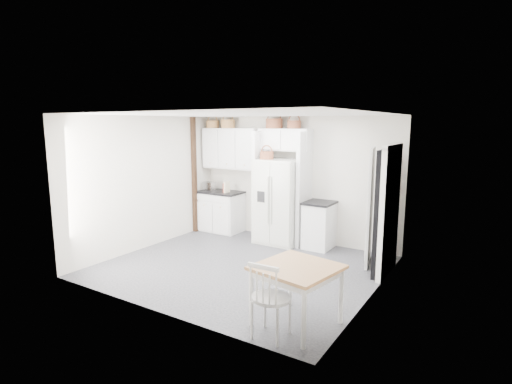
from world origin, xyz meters
The scene contains 27 objects.
floor centered at (0.00, 0.00, 0.00)m, with size 4.50×4.50×0.00m, color black.
ceiling centered at (0.00, 0.00, 2.60)m, with size 4.50×4.50×0.00m, color white.
wall_back centered at (0.00, 2.00, 1.30)m, with size 4.50×4.50×0.00m, color beige.
wall_left centered at (-2.25, 0.00, 1.30)m, with size 4.00×4.00×0.00m, color beige.
wall_right centered at (2.25, 0.00, 1.30)m, with size 4.00×4.00×0.00m, color beige.
refrigerator centered at (-0.15, 1.60, 0.87)m, with size 0.90×0.72×1.74m, color silver.
base_cab_left centered at (-1.72, 1.70, 0.44)m, with size 0.96×0.61×0.89m, color white.
base_cab_right centered at (0.70, 1.70, 0.45)m, with size 0.51×0.61×0.89m, color white.
dining_table centered at (1.70, -1.33, 0.38)m, with size 0.90×0.90×0.75m, color #9A6134.
windsor_chair centered at (1.58, -1.75, 0.48)m, with size 0.47×0.42×0.96m, color white.
counter_left centered at (-1.72, 1.70, 0.91)m, with size 1.00×0.65×0.04m, color black.
counter_right centered at (0.70, 1.70, 0.92)m, with size 0.55×0.65×0.04m, color black.
toaster centered at (-2.02, 1.65, 1.03)m, with size 0.29×0.17×0.20m, color silver.
cookbook_red centered at (-1.54, 1.62, 1.03)m, with size 0.03×0.14×0.21m, color #AB3E29.
cookbook_cream centered at (-1.49, 1.62, 1.05)m, with size 0.04×0.17×0.25m, color beige.
basket_upper_a centered at (-2.03, 1.83, 2.43)m, with size 0.30×0.30×0.17m, color #9F6235.
basket_upper_b centered at (-1.59, 1.83, 2.44)m, with size 0.32×0.32×0.19m, color #9F6235.
basket_bridge_a centered at (-0.41, 1.83, 2.45)m, with size 0.36×0.36×0.20m, color brown.
basket_bridge_b centered at (0.05, 1.83, 2.43)m, with size 0.29×0.29×0.16m, color brown.
basket_fridge_a centered at (-0.39, 1.50, 1.81)m, with size 0.29×0.29×0.15m, color brown.
upper_cabinet centered at (-1.50, 1.83, 1.90)m, with size 1.40×0.34×0.90m, color white.
bridge_cabinet centered at (-0.15, 1.83, 2.12)m, with size 1.12×0.34×0.45m, color white.
fridge_panel_left centered at (-0.66, 1.70, 1.15)m, with size 0.08×0.60×2.30m, color white.
fridge_panel_right centered at (0.36, 1.70, 1.15)m, with size 0.08×0.60×2.30m, color white.
trim_post centered at (-2.20, 1.35, 1.30)m, with size 0.09×0.09×2.60m, color black.
doorway_void centered at (2.16, 1.00, 1.02)m, with size 0.18×0.85×2.05m, color black.
door_slab centered at (1.80, 1.33, 1.02)m, with size 0.80×0.04×2.05m, color white.
Camera 1 is at (3.71, -5.49, 2.44)m, focal length 28.00 mm.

